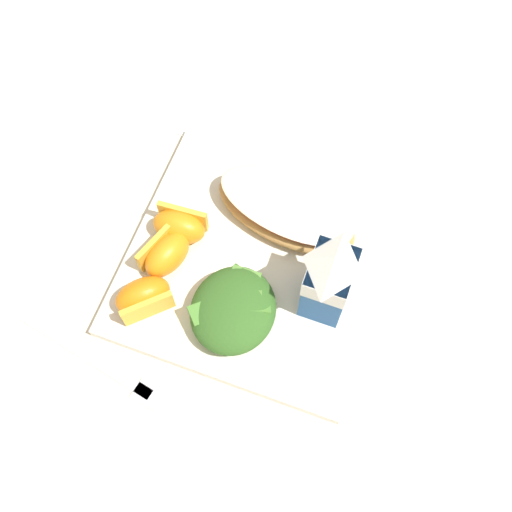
% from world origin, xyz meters
% --- Properties ---
extents(ground, '(3.00, 3.00, 0.00)m').
position_xyz_m(ground, '(0.00, 0.00, 0.00)').
color(ground, beige).
extents(white_plate, '(0.28, 0.28, 0.02)m').
position_xyz_m(white_plate, '(0.00, 0.00, 0.01)').
color(white_plate, white).
rests_on(white_plate, ground).
extents(cheesy_pizza_bread, '(0.11, 0.18, 0.04)m').
position_xyz_m(cheesy_pizza_bread, '(-0.06, 0.01, 0.03)').
color(cheesy_pizza_bread, tan).
rests_on(cheesy_pizza_bread, white_plate).
extents(green_salad_pile, '(0.10, 0.09, 0.04)m').
position_xyz_m(green_salad_pile, '(0.07, -0.00, 0.04)').
color(green_salad_pile, '#336023').
rests_on(green_salad_pile, white_plate).
extents(milk_carton, '(0.06, 0.05, 0.11)m').
position_xyz_m(milk_carton, '(0.02, 0.09, 0.08)').
color(milk_carton, '#23569E').
rests_on(milk_carton, white_plate).
extents(orange_wedge_front, '(0.04, 0.06, 0.04)m').
position_xyz_m(orange_wedge_front, '(-0.00, -0.09, 0.04)').
color(orange_wedge_front, orange).
rests_on(orange_wedge_front, white_plate).
extents(orange_wedge_middle, '(0.07, 0.05, 0.04)m').
position_xyz_m(orange_wedge_middle, '(0.03, -0.09, 0.04)').
color(orange_wedge_middle, orange).
rests_on(orange_wedge_middle, white_plate).
extents(orange_wedge_rear, '(0.07, 0.07, 0.04)m').
position_xyz_m(orange_wedge_rear, '(0.09, -0.09, 0.04)').
color(orange_wedge_rear, orange).
rests_on(orange_wedge_rear, white_plate).
extents(paper_napkin, '(0.12, 0.12, 0.00)m').
position_xyz_m(paper_napkin, '(-0.18, -0.09, 0.00)').
color(paper_napkin, white).
rests_on(paper_napkin, ground).
extents(metal_fork, '(0.05, 0.19, 0.01)m').
position_xyz_m(metal_fork, '(0.17, -0.11, 0.00)').
color(metal_fork, silver).
rests_on(metal_fork, ground).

